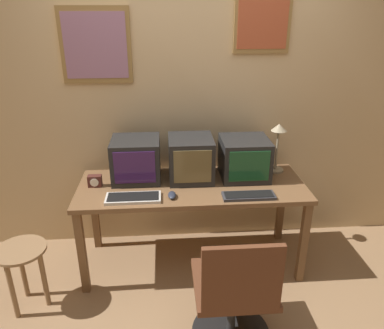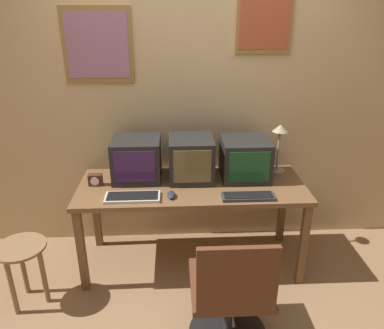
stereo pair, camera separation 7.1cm
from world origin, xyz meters
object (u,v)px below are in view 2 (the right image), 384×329
object	(u,v)px
mouse_near_keyboard	(171,195)
keyboard_side	(248,196)
monitor_left	(137,159)
office_chair	(231,299)
desk_lamp	(279,140)
desk_clock	(95,180)
keyboard_main	(133,197)
monitor_center	(191,158)
side_stool	(23,260)
monitor_right	(245,159)

from	to	relation	value
mouse_near_keyboard	keyboard_side	bearing A→B (deg)	-4.22
monitor_left	office_chair	distance (m)	1.30
monitor_left	desk_lamp	size ratio (longest dim) A/B	0.91
desk_clock	keyboard_main	bearing A→B (deg)	-37.78
mouse_near_keyboard	office_chair	distance (m)	0.84
keyboard_side	desk_lamp	xyz separation A→B (m)	(0.33, 0.45, 0.27)
monitor_center	mouse_near_keyboard	bearing A→B (deg)	-116.52
desk_lamp	office_chair	bearing A→B (deg)	-116.40
monitor_center	desk_lamp	world-z (taller)	desk_lamp
side_stool	monitor_center	bearing A→B (deg)	23.96
mouse_near_keyboard	desk_lamp	size ratio (longest dim) A/B	0.27
mouse_near_keyboard	desk_lamp	xyz separation A→B (m)	(0.89, 0.41, 0.26)
keyboard_side	monitor_center	bearing A→B (deg)	137.58
keyboard_main	mouse_near_keyboard	size ratio (longest dim) A/B	3.54
desk_clock	office_chair	world-z (taller)	office_chair
desk_clock	desk_lamp	bearing A→B (deg)	7.05
mouse_near_keyboard	monitor_right	bearing A→B (deg)	28.52
keyboard_main	side_stool	xyz separation A→B (m)	(-0.77, -0.21, -0.37)
desk_clock	monitor_left	bearing A→B (deg)	20.54
side_stool	keyboard_side	bearing A→B (deg)	6.23
monitor_left	keyboard_main	bearing A→B (deg)	-91.40
monitor_left	monitor_center	xyz separation A→B (m)	(0.43, -0.03, 0.00)
desk_lamp	keyboard_main	bearing A→B (deg)	-160.16
monitor_center	side_stool	world-z (taller)	monitor_center
mouse_near_keyboard	office_chair	size ratio (longest dim) A/B	0.13
keyboard_main	monitor_left	bearing A→B (deg)	88.60
keyboard_side	desk_clock	size ratio (longest dim) A/B	3.68
keyboard_main	side_stool	bearing A→B (deg)	-164.95
desk_lamp	side_stool	bearing A→B (deg)	-162.04
monitor_left	office_chair	xyz separation A→B (m)	(0.63, -1.00, -0.54)
keyboard_main	side_stool	distance (m)	0.88
monitor_center	keyboard_main	distance (m)	0.58
keyboard_side	side_stool	bearing A→B (deg)	-173.77
office_chair	keyboard_side	bearing A→B (deg)	71.81
monitor_right	keyboard_side	distance (m)	0.40
monitor_center	mouse_near_keyboard	size ratio (longest dim) A/B	3.30
office_chair	monitor_right	bearing A→B (deg)	76.38
desk_lamp	office_chair	xyz separation A→B (m)	(-0.53, -1.06, -0.66)
monitor_left	desk_clock	world-z (taller)	monitor_left
monitor_center	side_stool	distance (m)	1.43
desk_clock	office_chair	xyz separation A→B (m)	(0.95, -0.88, -0.42)
monitor_right	desk_lamp	world-z (taller)	desk_lamp
monitor_right	desk_lamp	size ratio (longest dim) A/B	0.92
monitor_left	monitor_center	size ratio (longest dim) A/B	1.01
monitor_center	keyboard_main	xyz separation A→B (m)	(-0.44, -0.33, -0.16)
monitor_left	side_stool	xyz separation A→B (m)	(-0.78, -0.57, -0.52)
keyboard_main	desk_clock	xyz separation A→B (m)	(-0.31, 0.24, 0.03)
desk_lamp	monitor_left	bearing A→B (deg)	-176.85
desk_clock	desk_lamp	size ratio (longest dim) A/B	0.25
monitor_left	keyboard_main	distance (m)	0.39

